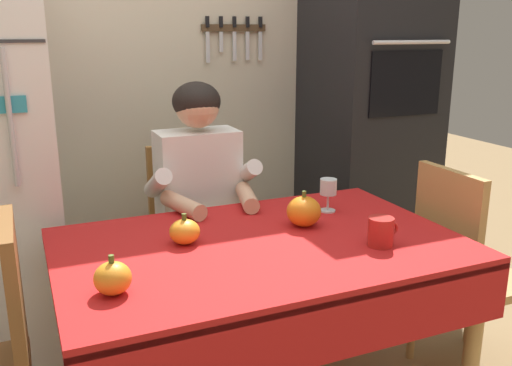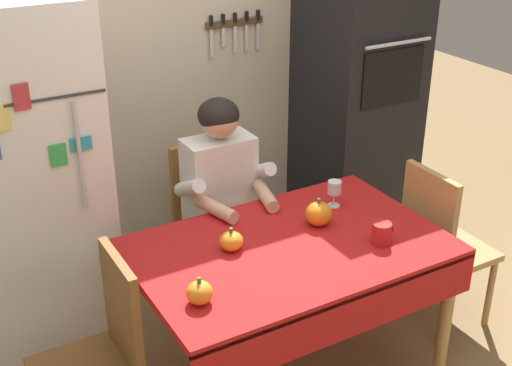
{
  "view_description": "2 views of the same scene",
  "coord_description": "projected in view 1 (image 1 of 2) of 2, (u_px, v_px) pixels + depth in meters",
  "views": [
    {
      "loc": [
        -0.74,
        -1.58,
        1.46
      ],
      "look_at": [
        0.04,
        0.24,
        0.91
      ],
      "focal_mm": 39.18,
      "sensor_mm": 36.0,
      "label": 1
    },
    {
      "loc": [
        -1.44,
        -2.11,
        2.32
      ],
      "look_at": [
        -0.11,
        0.21,
        1.03
      ],
      "focal_mm": 47.66,
      "sensor_mm": 36.0,
      "label": 2
    }
  ],
  "objects": [
    {
      "name": "back_wall_assembly",
      "position": [
        174.0,
        61.0,
        2.93
      ],
      "size": [
        3.7,
        0.13,
        2.6
      ],
      "color": "beige",
      "rests_on": "ground"
    },
    {
      "name": "wall_oven",
      "position": [
        369.0,
        106.0,
        3.07
      ],
      "size": [
        0.6,
        0.64,
        2.1
      ],
      "color": "black",
      "rests_on": "ground"
    },
    {
      "name": "dining_table",
      "position": [
        263.0,
        266.0,
        1.96
      ],
      "size": [
        1.4,
        0.9,
        0.74
      ],
      "color": "tan",
      "rests_on": "ground"
    },
    {
      "name": "chair_behind_person",
      "position": [
        192.0,
        233.0,
        2.69
      ],
      "size": [
        0.4,
        0.4,
        0.93
      ],
      "color": "#9E6B33",
      "rests_on": "ground"
    },
    {
      "name": "seated_person",
      "position": [
        203.0,
        199.0,
        2.46
      ],
      "size": [
        0.47,
        0.55,
        1.25
      ],
      "color": "#38384C",
      "rests_on": "ground"
    },
    {
      "name": "chair_right_side",
      "position": [
        462.0,
        265.0,
        2.32
      ],
      "size": [
        0.4,
        0.4,
        0.93
      ],
      "color": "tan",
      "rests_on": "ground"
    },
    {
      "name": "coffee_mug",
      "position": [
        381.0,
        232.0,
        1.91
      ],
      "size": [
        0.12,
        0.09,
        0.1
      ],
      "color": "#B2231E",
      "rests_on": "dining_table"
    },
    {
      "name": "wine_glass",
      "position": [
        328.0,
        189.0,
        2.26
      ],
      "size": [
        0.07,
        0.07,
        0.14
      ],
      "color": "white",
      "rests_on": "dining_table"
    },
    {
      "name": "pumpkin_large",
      "position": [
        185.0,
        232.0,
        1.93
      ],
      "size": [
        0.11,
        0.11,
        0.11
      ],
      "color": "orange",
      "rests_on": "dining_table"
    },
    {
      "name": "pumpkin_medium",
      "position": [
        113.0,
        278.0,
        1.56
      ],
      "size": [
        0.11,
        0.11,
        0.12
      ],
      "color": "orange",
      "rests_on": "dining_table"
    },
    {
      "name": "pumpkin_small",
      "position": [
        304.0,
        211.0,
        2.1
      ],
      "size": [
        0.13,
        0.13,
        0.14
      ],
      "color": "orange",
      "rests_on": "dining_table"
    }
  ]
}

